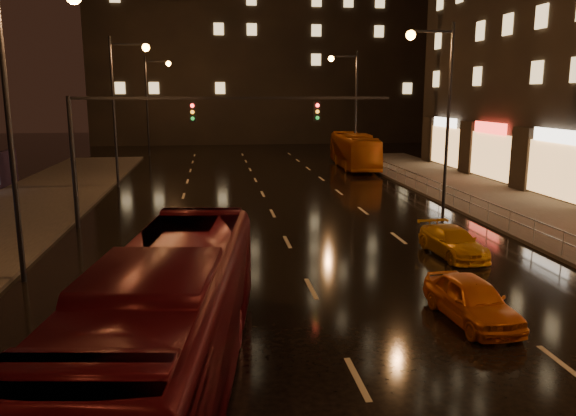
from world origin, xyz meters
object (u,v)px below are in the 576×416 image
(bus_curb, at_px, (354,151))
(taxi_near, at_px, (472,300))
(bus_red, at_px, (168,323))
(taxi_far, at_px, (453,242))

(bus_curb, bearing_deg, taxi_near, -95.53)
(bus_curb, xyz_separation_m, taxi_near, (-5.00, -33.19, -0.85))
(bus_red, xyz_separation_m, taxi_far, (10.34, 9.12, -1.03))
(bus_red, xyz_separation_m, bus_curb, (13.12, 36.00, -0.10))
(bus_curb, bearing_deg, taxi_far, -92.86)
(bus_red, distance_m, bus_curb, 38.31)
(taxi_near, bearing_deg, bus_curb, 77.34)
(taxi_far, bearing_deg, taxi_near, -113.67)
(taxi_near, bearing_deg, taxi_far, 66.54)
(taxi_far, bearing_deg, bus_red, -142.88)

